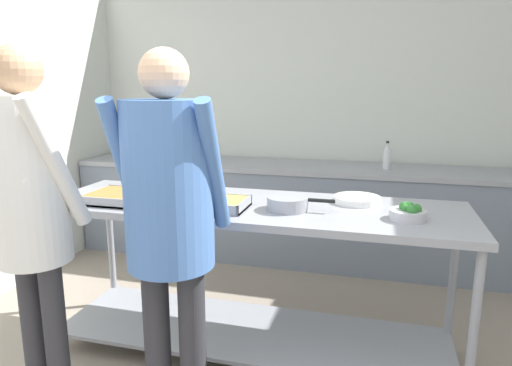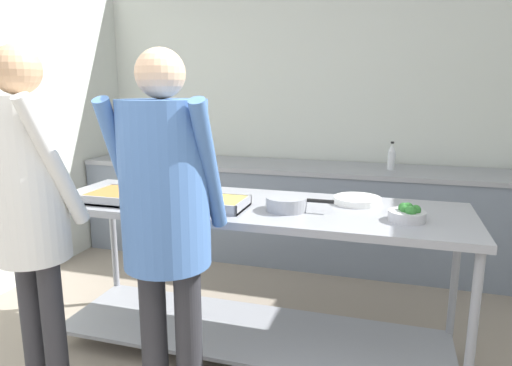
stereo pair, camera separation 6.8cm
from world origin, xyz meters
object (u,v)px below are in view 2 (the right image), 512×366
object	(u,v)px
serving_tray_roast	(125,196)
serving_tray_vegetables	(201,202)
broccoli_bowl	(407,214)
sauce_pan	(287,203)
water_bottle	(392,157)
plate_stack	(357,200)
guest_serving_right	(29,196)
guest_serving_left	(166,205)

from	to	relation	value
serving_tray_roast	serving_tray_vegetables	xyz separation A→B (m)	(0.48, -0.00, -0.00)
serving_tray_vegetables	broccoli_bowl	bearing A→B (deg)	2.34
sauce_pan	water_bottle	xyz separation A→B (m)	(0.52, 1.64, 0.03)
serving_tray_vegetables	plate_stack	xyz separation A→B (m)	(0.82, 0.33, -0.01)
serving_tray_roast	sauce_pan	world-z (taller)	sauce_pan
water_bottle	plate_stack	bearing A→B (deg)	-97.10
serving_tray_roast	serving_tray_vegetables	distance (m)	0.48
serving_tray_roast	serving_tray_vegetables	world-z (taller)	same
serving_tray_roast	water_bottle	distance (m)	2.25
serving_tray_vegetables	broccoli_bowl	distance (m)	1.08
serving_tray_roast	plate_stack	bearing A→B (deg)	14.04
serving_tray_roast	guest_serving_right	bearing A→B (deg)	-95.57
water_bottle	serving_tray_roast	bearing A→B (deg)	-130.81
plate_stack	broccoli_bowl	xyz separation A→B (m)	(0.26, -0.28, 0.02)
sauce_pan	broccoli_bowl	bearing A→B (deg)	-2.11
serving_tray_roast	broccoli_bowl	world-z (taller)	broccoli_bowl
serving_tray_vegetables	water_bottle	world-z (taller)	water_bottle
serving_tray_vegetables	sauce_pan	distance (m)	0.47
broccoli_bowl	guest_serving_right	xyz separation A→B (m)	(-1.63, -0.69, 0.14)
serving_tray_roast	water_bottle	xyz separation A→B (m)	(1.47, 1.70, 0.05)
water_bottle	guest_serving_right	bearing A→B (deg)	-123.13
sauce_pan	guest_serving_left	bearing A→B (deg)	-125.43
serving_tray_roast	sauce_pan	size ratio (longest dim) A/B	1.11
broccoli_bowl	guest_serving_left	xyz separation A→B (m)	(-1.02, -0.56, 0.11)
serving_tray_vegetables	guest_serving_right	bearing A→B (deg)	-130.35
sauce_pan	plate_stack	distance (m)	0.44
broccoli_bowl	water_bottle	distance (m)	1.67
serving_tray_vegetables	water_bottle	distance (m)	1.97
serving_tray_roast	guest_serving_right	world-z (taller)	guest_serving_right
broccoli_bowl	water_bottle	bearing A→B (deg)	93.14
sauce_pan	guest_serving_left	distance (m)	0.72
water_bottle	serving_tray_vegetables	bearing A→B (deg)	-120.05
serving_tray_vegetables	guest_serving_right	xyz separation A→B (m)	(-0.55, -0.64, 0.15)
serving_tray_vegetables	broccoli_bowl	size ratio (longest dim) A/B	2.74
plate_stack	broccoli_bowl	bearing A→B (deg)	-47.27
serving_tray_roast	plate_stack	size ratio (longest dim) A/B	1.48
serving_tray_vegetables	guest_serving_left	size ratio (longest dim) A/B	0.29
serving_tray_vegetables	water_bottle	size ratio (longest dim) A/B	2.09
broccoli_bowl	guest_serving_left	bearing A→B (deg)	-151.53
plate_stack	broccoli_bowl	size ratio (longest dim) A/B	1.50
sauce_pan	broccoli_bowl	distance (m)	0.61
serving_tray_roast	broccoli_bowl	bearing A→B (deg)	1.48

